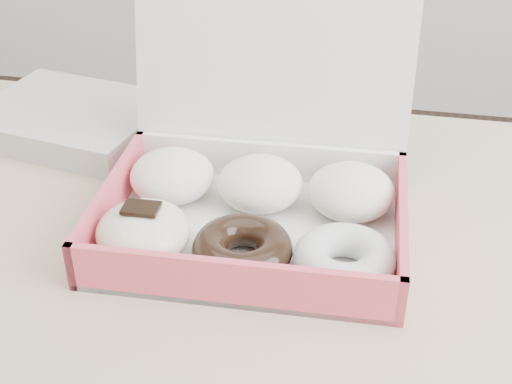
# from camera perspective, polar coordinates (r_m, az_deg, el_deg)

# --- Properties ---
(table) EXTENTS (1.20, 0.80, 0.75)m
(table) POSITION_cam_1_polar(r_m,az_deg,el_deg) (0.76, -2.63, -11.28)
(table) COLOR tan
(table) RESTS_ON ground
(donut_box) EXTENTS (0.32, 0.29, 0.23)m
(donut_box) POSITION_cam_1_polar(r_m,az_deg,el_deg) (0.76, -0.35, -0.45)
(donut_box) COLOR white
(donut_box) RESTS_ON table
(newspapers) EXTENTS (0.26, 0.23, 0.04)m
(newspapers) POSITION_cam_1_polar(r_m,az_deg,el_deg) (0.99, -14.58, 5.66)
(newspapers) COLOR silver
(newspapers) RESTS_ON table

